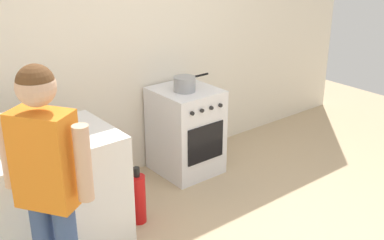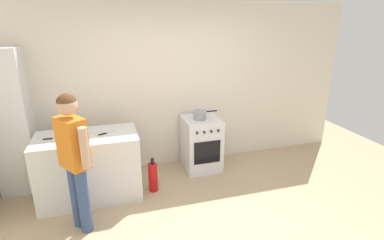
{
  "view_description": "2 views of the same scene",
  "coord_description": "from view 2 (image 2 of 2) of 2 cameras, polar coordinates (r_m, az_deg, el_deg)",
  "views": [
    {
      "loc": [
        -2.3,
        -1.83,
        2.27
      ],
      "look_at": [
        -0.11,
        0.9,
        0.87
      ],
      "focal_mm": 45.0,
      "sensor_mm": 36.0,
      "label": 1
    },
    {
      "loc": [
        -1.05,
        -2.64,
        2.34
      ],
      "look_at": [
        0.02,
        0.99,
        1.05
      ],
      "focal_mm": 28.0,
      "sensor_mm": 36.0,
      "label": 2
    }
  ],
  "objects": [
    {
      "name": "fire_extinguisher",
      "position": [
        4.33,
        -7.45,
        -10.67
      ],
      "size": [
        0.13,
        0.13,
        0.5
      ],
      "color": "red",
      "rests_on": "ground"
    },
    {
      "name": "knife_carving",
      "position": [
        4.15,
        -24.48,
        -3.16
      ],
      "size": [
        0.33,
        0.04,
        0.01
      ],
      "color": "silver",
      "rests_on": "counter_unit"
    },
    {
      "name": "knife_chef",
      "position": [
        4.14,
        -18.99,
        -2.5
      ],
      "size": [
        0.3,
        0.15,
        0.01
      ],
      "color": "silver",
      "rests_on": "counter_unit"
    },
    {
      "name": "larder_cabinet",
      "position": [
        4.69,
        -31.12,
        -0.55
      ],
      "size": [
        0.48,
        0.44,
        2.0
      ],
      "primitive_type": "cube",
      "color": "silver",
      "rests_on": "ground"
    },
    {
      "name": "pot",
      "position": [
        4.62,
        1.52,
        0.94
      ],
      "size": [
        0.38,
        0.2,
        0.14
      ],
      "color": "gray",
      "rests_on": "oven_left"
    },
    {
      "name": "person",
      "position": [
        3.48,
        -21.64,
        -5.78
      ],
      "size": [
        0.35,
        0.49,
        1.62
      ],
      "color": "#384C7A",
      "rests_on": "ground"
    },
    {
      "name": "counter_unit",
      "position": [
        4.29,
        -18.93,
        -8.41
      ],
      "size": [
        1.3,
        0.7,
        0.9
      ],
      "primitive_type": "cube",
      "color": "silver",
      "rests_on": "ground"
    },
    {
      "name": "ground_plane",
      "position": [
        3.68,
        4.33,
        -20.69
      ],
      "size": [
        8.0,
        8.0,
        0.0
      ],
      "primitive_type": "plane",
      "color": "tan"
    },
    {
      "name": "oven_left",
      "position": [
        4.84,
        1.74,
        -4.46
      ],
      "size": [
        0.56,
        0.62,
        0.85
      ],
      "color": "silver",
      "rests_on": "ground"
    },
    {
      "name": "knife_utility",
      "position": [
        4.1,
        -15.93,
        -2.41
      ],
      "size": [
        0.24,
        0.13,
        0.01
      ],
      "color": "silver",
      "rests_on": "counter_unit"
    },
    {
      "name": "back_wall",
      "position": [
        4.82,
        -3.53,
        6.36
      ],
      "size": [
        6.0,
        0.1,
        2.6
      ],
      "primitive_type": "cube",
      "color": "silver",
      "rests_on": "ground"
    }
  ]
}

